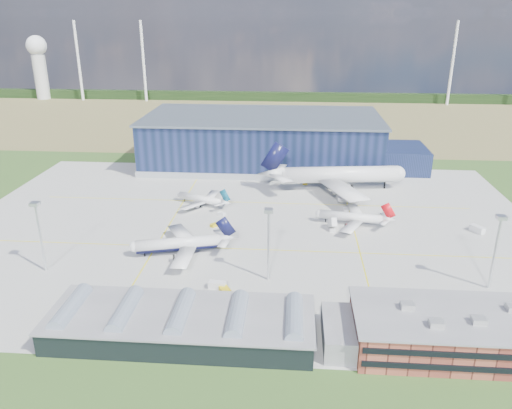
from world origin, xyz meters
The scene contains 25 objects.
ground centered at (0.00, 0.00, 0.00)m, with size 600.00×600.00×0.00m, color #2D4F1D.
apron centered at (0.00, 10.00, 0.03)m, with size 220.00×160.00×0.08m.
farmland centered at (0.00, 220.00, 0.00)m, with size 600.00×220.00×0.01m, color olive.
treeline centered at (0.00, 300.00, 4.00)m, with size 600.00×8.00×8.00m, color black.
horizon_dressing centered at (-191.30, 294.39, 34.20)m, with size 440.20×18.00×70.00m.
hangar centered at (2.81, 94.80, 11.62)m, with size 145.00×62.00×26.10m.
ops_building centered at (55.01, -60.00, 4.79)m, with size 46.00×23.00×10.90m.
glass_concourse centered at (-6.45, -60.00, 3.69)m, with size 78.00×23.00×8.60m.
light_mast_west centered at (-60.00, -30.00, 15.43)m, with size 2.60×2.60×23.00m.
light_mast_center centered at (10.00, -30.00, 15.43)m, with size 2.60×2.60×23.00m.
light_mast_east centered at (75.00, -30.00, 15.43)m, with size 2.60×2.60×23.00m.
airliner_navy centered at (-20.80, -15.07, 5.93)m, with size 36.35×35.56×11.85m, color silver, non-canonical shape.
airliner_red centered at (39.16, 14.26, 4.99)m, with size 30.59×29.92×9.97m, color silver, non-canonical shape.
airliner_widebody centered at (37.78, 55.00, 11.05)m, with size 67.76×66.29×22.10m, color silver, non-canonical shape.
airliner_regional centered at (-21.64, 30.41, 4.39)m, with size 26.95×26.36×8.79m, color silver, non-canonical shape.
gse_tug_a centered at (-1.94, -39.11, 0.82)m, with size 2.42×3.96×1.65m, color gold.
gse_tug_b centered at (-12.65, 8.38, 0.60)m, with size 1.85×2.77×1.20m, color gold.
gse_van_a centered at (-4.52, -36.68, 1.12)m, with size 2.24×5.13×2.24m, color silver.
gse_cart_a centered at (38.53, 27.40, 0.70)m, with size 2.16×3.24×1.41m, color silver.
gse_van_b centered at (85.05, 10.83, 1.23)m, with size 2.45×5.35×2.45m, color silver.
gse_tug_c centered at (22.51, 62.00, 0.79)m, with size 2.25×3.60×1.57m, color gold.
gse_cart_b centered at (-11.43, 19.82, 0.61)m, with size 1.89×2.83×1.23m, color silver.
airstair centered at (31.85, 9.49, 1.64)m, with size 2.05×5.12×3.28m, color silver.
car_a centered at (40.19, -48.00, 0.66)m, with size 1.57×3.89×1.33m, color #99999E.
car_b centered at (61.54, -48.00, 0.57)m, with size 1.21×3.47×1.14m, color #99999E.
Camera 1 is at (16.79, -163.31, 75.71)m, focal length 35.00 mm.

